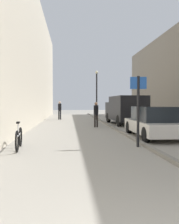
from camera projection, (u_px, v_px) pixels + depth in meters
ground_plane at (89, 130)px, 13.76m from camera, size 80.00×80.00×0.00m
kerb_strip at (115, 129)px, 13.90m from camera, size 0.16×40.00×0.12m
pedestrian_main_foreground at (96, 113)px, 15.21m from camera, size 0.32×0.24×1.68m
pedestrian_mid_block at (60, 109)px, 22.36m from camera, size 0.34×0.27×1.79m
delivery_van at (125, 109)px, 17.32m from camera, size 2.27×4.99×2.13m
parked_car at (153, 122)px, 10.79m from camera, size 1.90×4.23×1.45m
street_sign_post at (138, 105)px, 8.32m from camera, size 0.60×0.10×2.60m
lamp_post at (97, 92)px, 22.22m from camera, size 0.28×0.28×4.76m
bicycle_leaning at (19, 138)px, 7.94m from camera, size 0.24×1.77×0.98m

